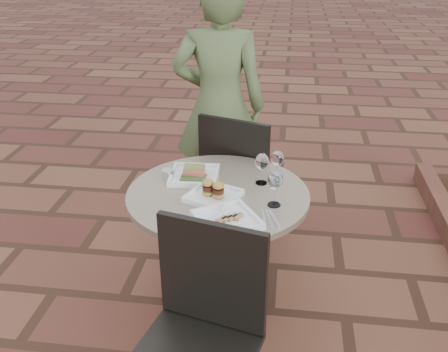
# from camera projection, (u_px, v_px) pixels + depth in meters

# --- Properties ---
(ground) EXTENTS (60.00, 60.00, 0.00)m
(ground) POSITION_uv_depth(u_px,v_px,m) (195.00, 304.00, 2.80)
(ground) COLOR brown
(ground) RESTS_ON ground
(cafe_table) EXTENTS (0.90, 0.90, 0.73)m
(cafe_table) POSITION_uv_depth(u_px,v_px,m) (218.00, 234.00, 2.56)
(cafe_table) COLOR gray
(cafe_table) RESTS_ON ground
(chair_far) EXTENTS (0.55, 0.55, 0.93)m
(chair_far) POSITION_uv_depth(u_px,v_px,m) (240.00, 173.00, 3.06)
(chair_far) COLOR black
(chair_far) RESTS_ON ground
(chair_near) EXTENTS (0.53, 0.53, 0.93)m
(chair_near) POSITION_uv_depth(u_px,v_px,m) (202.00, 322.00, 1.90)
(chair_near) COLOR black
(chair_near) RESTS_ON ground
(diner) EXTENTS (0.64, 0.44, 1.69)m
(diner) POSITION_uv_depth(u_px,v_px,m) (219.00, 107.00, 3.28)
(diner) COLOR #485C32
(diner) RESTS_ON ground
(plate_salmon) EXTENTS (0.26, 0.26, 0.07)m
(plate_salmon) POSITION_uv_depth(u_px,v_px,m) (194.00, 175.00, 2.58)
(plate_salmon) COLOR white
(plate_salmon) RESTS_ON cafe_table
(plate_sliders) EXTENTS (0.29, 0.29, 0.14)m
(plate_sliders) POSITION_uv_depth(u_px,v_px,m) (213.00, 193.00, 2.38)
(plate_sliders) COLOR white
(plate_sliders) RESTS_ON cafe_table
(plate_tuna) EXTENTS (0.35, 0.35, 0.03)m
(plate_tuna) POSITION_uv_depth(u_px,v_px,m) (227.00, 220.00, 2.19)
(plate_tuna) COLOR white
(plate_tuna) RESTS_ON cafe_table
(wine_glass_right) EXTENTS (0.07, 0.07, 0.18)m
(wine_glass_right) POSITION_uv_depth(u_px,v_px,m) (275.00, 182.00, 2.28)
(wine_glass_right) COLOR white
(wine_glass_right) RESTS_ON cafe_table
(wine_glass_mid) EXTENTS (0.07, 0.07, 0.16)m
(wine_glass_mid) POSITION_uv_depth(u_px,v_px,m) (262.00, 162.00, 2.49)
(wine_glass_mid) COLOR white
(wine_glass_mid) RESTS_ON cafe_table
(wine_glass_far) EXTENTS (0.07, 0.07, 0.16)m
(wine_glass_far) POSITION_uv_depth(u_px,v_px,m) (277.00, 159.00, 2.54)
(wine_glass_far) COLOR white
(wine_glass_far) RESTS_ON cafe_table
(steel_ramekin) EXTENTS (0.07, 0.07, 0.05)m
(steel_ramekin) POSITION_uv_depth(u_px,v_px,m) (168.00, 174.00, 2.58)
(steel_ramekin) COLOR silver
(steel_ramekin) RESTS_ON cafe_table
(cutlery_set) EXTENTS (0.13, 0.20, 0.00)m
(cutlery_set) POSITION_uv_depth(u_px,v_px,m) (269.00, 218.00, 2.23)
(cutlery_set) COLOR silver
(cutlery_set) RESTS_ON cafe_table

